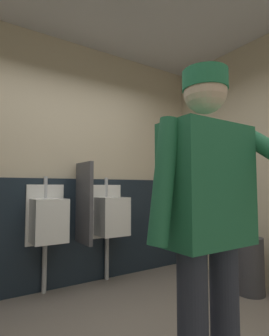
{
  "coord_description": "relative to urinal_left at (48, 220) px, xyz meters",
  "views": [
    {
      "loc": [
        -0.97,
        -1.48,
        1.12
      ],
      "look_at": [
        0.03,
        0.02,
        1.25
      ],
      "focal_mm": 28.86,
      "sensor_mm": 36.0,
      "label": 1
    }
  ],
  "objects": [
    {
      "name": "wainscot_band_back",
      "position": [
        0.14,
        0.14,
        -0.17
      ],
      "size": [
        3.91,
        0.03,
        1.22
      ],
      "primitive_type": "cube",
      "color": "#19232D",
      "rests_on": "ground_plane"
    },
    {
      "name": "person",
      "position": [
        0.19,
        -2.01,
        0.23
      ],
      "size": [
        0.67,
        0.6,
        1.7
      ],
      "color": "#2D3342",
      "rests_on": "ground_plane"
    },
    {
      "name": "trash_bin",
      "position": [
        1.8,
        -1.14,
        -0.48
      ],
      "size": [
        0.29,
        0.29,
        0.59
      ],
      "primitive_type": "cylinder",
      "color": "#38383D",
      "rests_on": "ground_plane"
    },
    {
      "name": "urinal_left",
      "position": [
        0.0,
        0.0,
        0.0
      ],
      "size": [
        0.4,
        0.34,
        1.24
      ],
      "color": "white",
      "rests_on": "ground_plane"
    },
    {
      "name": "privacy_divider_panel",
      "position": [
        0.38,
        -0.07,
        0.17
      ],
      "size": [
        0.04,
        0.4,
        0.9
      ],
      "primitive_type": "cube",
      "color": "#4C4C51"
    },
    {
      "name": "urinal_middle",
      "position": [
        0.75,
        0.0,
        0.0
      ],
      "size": [
        0.4,
        0.34,
        1.24
      ],
      "color": "white",
      "rests_on": "ground_plane"
    },
    {
      "name": "wall_back",
      "position": [
        0.14,
        0.22,
        0.66
      ],
      "size": [
        4.51,
        0.12,
        2.88
      ],
      "primitive_type": "cube",
      "color": "beige",
      "rests_on": "ground_plane"
    }
  ]
}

